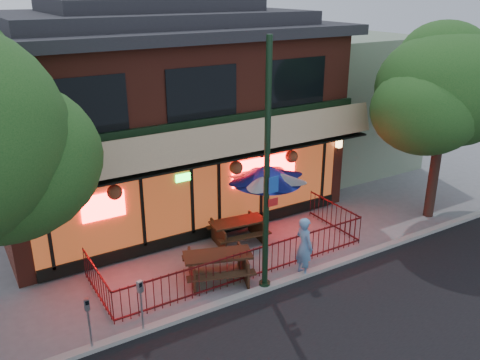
# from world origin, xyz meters

# --- Properties ---
(ground) EXTENTS (80.00, 80.00, 0.00)m
(ground) POSITION_xyz_m (0.00, 0.00, 0.00)
(ground) COLOR gray
(ground) RESTS_ON ground
(curb) EXTENTS (80.00, 0.25, 0.12)m
(curb) POSITION_xyz_m (0.00, -0.50, 0.06)
(curb) COLOR #999993
(curb) RESTS_ON ground
(restaurant_building) EXTENTS (12.96, 9.49, 8.05)m
(restaurant_building) POSITION_xyz_m (0.00, 7.11, 4.13)
(restaurant_building) COLOR maroon
(restaurant_building) RESTS_ON ground
(neighbor_building) EXTENTS (6.00, 7.00, 6.00)m
(neighbor_building) POSITION_xyz_m (9.00, 7.70, 3.00)
(neighbor_building) COLOR gray
(neighbor_building) RESTS_ON ground
(patio_fence) EXTENTS (8.44, 2.62, 1.00)m
(patio_fence) POSITION_xyz_m (0.00, 0.50, 0.63)
(patio_fence) COLOR #460F11
(patio_fence) RESTS_ON ground
(street_light) EXTENTS (0.43, 0.32, 7.00)m
(street_light) POSITION_xyz_m (0.00, -0.40, 3.15)
(street_light) COLOR black
(street_light) RESTS_ON ground
(street_tree_right) EXTENTS (4.80, 4.80, 7.02)m
(street_tree_right) POSITION_xyz_m (8.04, 0.59, 4.96)
(street_tree_right) COLOR #38241C
(street_tree_right) RESTS_ON ground
(picnic_table_left) EXTENTS (2.34, 2.06, 0.84)m
(picnic_table_left) POSITION_xyz_m (-0.90, 0.70, 0.55)
(picnic_table_left) COLOR #3B2415
(picnic_table_left) RESTS_ON ground
(picnic_table_right) EXTENTS (1.98, 1.61, 0.78)m
(picnic_table_right) POSITION_xyz_m (0.80, 2.40, 0.51)
(picnic_table_right) COLOR #392514
(picnic_table_right) RESTS_ON ground
(patio_umbrella) EXTENTS (2.33, 2.33, 2.66)m
(patio_umbrella) POSITION_xyz_m (1.86, 2.32, 2.27)
(patio_umbrella) COLOR gray
(patio_umbrella) RESTS_ON ground
(pedestrian) EXTENTS (0.44, 0.67, 1.84)m
(pedestrian) POSITION_xyz_m (1.42, -0.35, 0.92)
(pedestrian) COLOR #608FC0
(pedestrian) RESTS_ON ground
(parking_meter_near) EXTENTS (0.16, 0.14, 1.48)m
(parking_meter_near) POSITION_xyz_m (-3.68, -0.48, 1.00)
(parking_meter_near) COLOR #93979B
(parking_meter_near) RESTS_ON ground
(parking_meter_far) EXTENTS (0.14, 0.12, 1.43)m
(parking_meter_far) POSITION_xyz_m (-4.96, -0.48, 0.97)
(parking_meter_far) COLOR #95979D
(parking_meter_far) RESTS_ON ground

